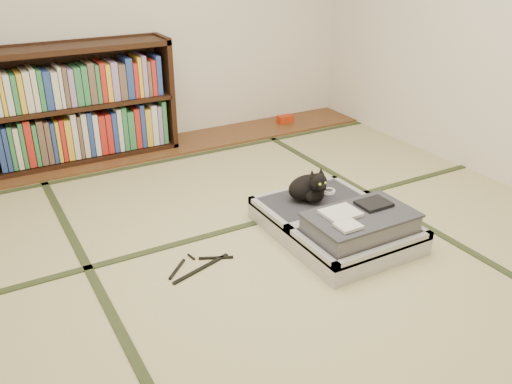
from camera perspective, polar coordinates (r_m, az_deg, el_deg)
floor at (r=3.18m, az=2.34°, el=-6.63°), size 4.50×4.50×0.00m
wood_strip at (r=4.81m, az=-10.27°, el=4.60°), size 4.00×0.50×0.02m
red_item at (r=5.37m, az=3.08°, el=7.68°), size 0.15×0.10×0.07m
tatami_borders at (r=3.55m, az=-1.85°, el=-2.90°), size 4.00×4.50×0.01m
bookcase at (r=4.60m, az=-17.95°, el=8.59°), size 1.48×0.34×0.95m
suitcase at (r=3.33m, az=8.73°, el=-3.36°), size 0.70×0.93×0.28m
cat at (r=3.47m, az=5.70°, el=0.47°), size 0.31×0.31×0.25m
cable_coil at (r=3.63m, az=7.64°, el=0.08°), size 0.10×0.10×0.02m
hanger at (r=3.08m, az=-6.03°, el=-7.72°), size 0.41×0.24×0.01m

